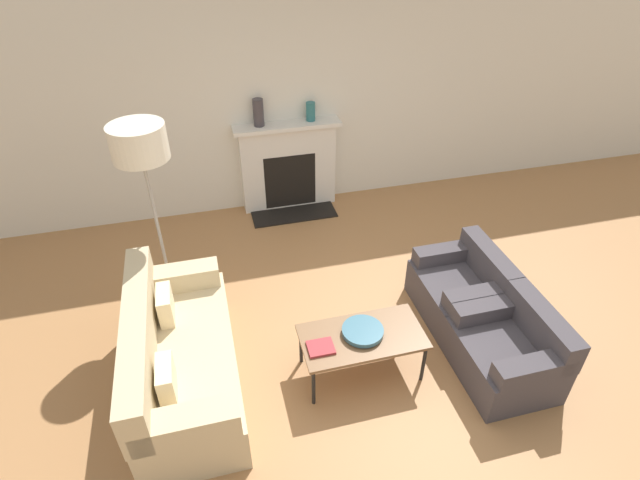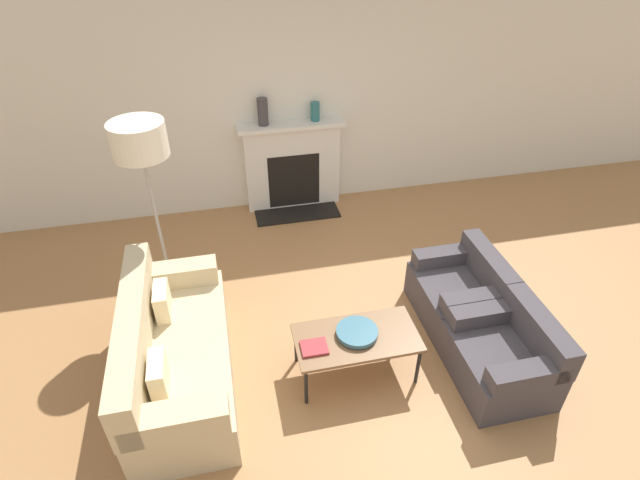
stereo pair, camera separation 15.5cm
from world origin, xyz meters
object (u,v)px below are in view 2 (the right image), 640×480
object	(u,v)px
floor_lamp	(141,150)
mantel_vase_left	(263,112)
book	(314,347)
coffee_table	(356,339)
armchair_far	(460,292)
mantel_vase_center_left	(315,111)
couch	(174,354)
armchair_near	(505,357)
fireplace	(293,167)
bowl	(357,332)

from	to	relation	value
floor_lamp	mantel_vase_left	world-z (taller)	floor_lamp
book	mantel_vase_left	size ratio (longest dim) A/B	0.67
coffee_table	mantel_vase_left	size ratio (longest dim) A/B	3.20
mantel_vase_left	armchair_far	bearing A→B (deg)	-57.14
floor_lamp	mantel_vase_center_left	distance (m)	2.51
mantel_vase_left	mantel_vase_center_left	distance (m)	0.65
floor_lamp	mantel_vase_left	bearing A→B (deg)	52.36
armchair_far	mantel_vase_center_left	world-z (taller)	mantel_vase_center_left
couch	book	distance (m)	1.20
couch	armchair_near	world-z (taller)	couch
armchair_near	armchair_far	world-z (taller)	same
fireplace	mantel_vase_left	bearing A→B (deg)	177.59
armchair_far	book	world-z (taller)	armchair_far
couch	armchair_far	world-z (taller)	couch
armchair_far	coffee_table	distance (m)	1.33
floor_lamp	armchair_near	bearing A→B (deg)	-31.35
mantel_vase_center_left	bowl	bearing A→B (deg)	-95.28
armchair_near	bowl	bearing A→B (deg)	-107.04
coffee_table	mantel_vase_left	distance (m)	3.13
armchair_far	bowl	distance (m)	1.33
fireplace	armchair_near	xyz separation A→B (m)	(1.25, -3.31, -0.29)
armchair_near	mantel_vase_left	bearing A→B (deg)	-154.42
book	mantel_vase_left	distance (m)	3.15
couch	floor_lamp	distance (m)	1.78
armchair_far	mantel_vase_left	world-z (taller)	mantel_vase_left
couch	armchair_near	xyz separation A→B (m)	(2.76, -0.60, -0.05)
coffee_table	mantel_vase_left	xyz separation A→B (m)	(-0.37, 2.97, 0.93)
armchair_near	armchair_far	xyz separation A→B (m)	(0.00, 0.86, 0.00)
armchair_far	floor_lamp	world-z (taller)	floor_lamp
coffee_table	book	size ratio (longest dim) A/B	4.80
couch	mantel_vase_center_left	world-z (taller)	mantel_vase_center_left
fireplace	coffee_table	distance (m)	2.96
bowl	mantel_vase_left	bearing A→B (deg)	97.21
fireplace	book	xyz separation A→B (m)	(-0.35, -3.01, -0.12)
mantel_vase_left	mantel_vase_center_left	world-z (taller)	mantel_vase_left
floor_lamp	couch	bearing A→B (deg)	-86.77
book	floor_lamp	bearing A→B (deg)	131.40
couch	fireplace	bearing A→B (deg)	-29.09
armchair_near	floor_lamp	world-z (taller)	floor_lamp
floor_lamp	mantel_vase_center_left	bearing A→B (deg)	40.41
coffee_table	bowl	xyz separation A→B (m)	(0.01, 0.02, 0.07)
mantel_vase_left	floor_lamp	bearing A→B (deg)	-127.64
armchair_near	mantel_vase_left	xyz separation A→B (m)	(-1.59, 3.32, 1.06)
armchair_near	floor_lamp	size ratio (longest dim) A/B	0.44
book	mantel_vase_left	xyz separation A→B (m)	(0.01, 3.02, 0.88)
mantel_vase_center_left	armchair_near	bearing A→B (deg)	-74.13
armchair_far	book	distance (m)	1.71
armchair_near	coffee_table	bearing A→B (deg)	-106.10
coffee_table	book	world-z (taller)	book
coffee_table	floor_lamp	size ratio (longest dim) A/B	0.54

